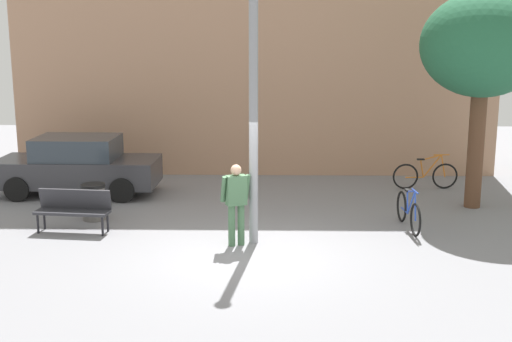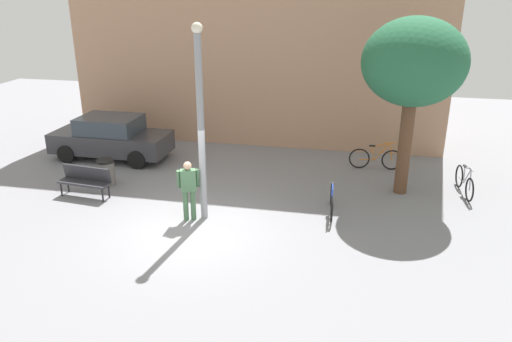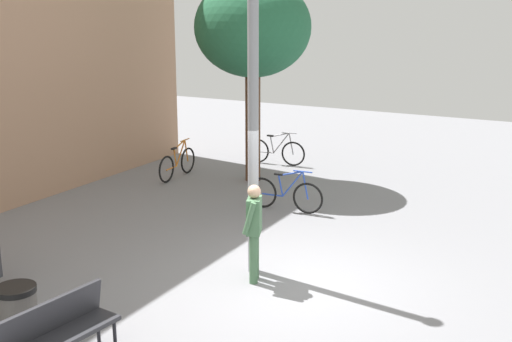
% 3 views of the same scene
% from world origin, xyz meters
% --- Properties ---
extents(ground_plane, '(36.00, 36.00, 0.00)m').
position_xyz_m(ground_plane, '(0.00, 0.00, 0.00)').
color(ground_plane, gray).
extents(building_facade, '(14.36, 2.00, 8.94)m').
position_xyz_m(building_facade, '(0.00, 8.29, 4.47)').
color(building_facade, tan).
rests_on(building_facade, ground_plane).
extents(lamppost, '(0.28, 0.28, 5.16)m').
position_xyz_m(lamppost, '(0.12, 0.78, 2.76)').
color(lamppost, gray).
rests_on(lamppost, ground_plane).
extents(person_by_lamppost, '(0.63, 0.44, 1.67)m').
position_xyz_m(person_by_lamppost, '(-0.23, 0.57, 0.97)').
color(person_by_lamppost, '#47704C').
rests_on(person_by_lamppost, ground_plane).
extents(park_bench, '(1.64, 0.64, 0.92)m').
position_xyz_m(park_bench, '(-3.79, 1.46, 0.55)').
color(park_bench, '#2D2D33').
rests_on(park_bench, ground_plane).
extents(plaza_tree, '(2.93, 2.93, 5.20)m').
position_xyz_m(plaza_tree, '(5.45, 3.70, 3.90)').
color(plaza_tree, brown).
rests_on(plaza_tree, ground_plane).
extents(bicycle_blue, '(0.18, 1.81, 0.97)m').
position_xyz_m(bicycle_blue, '(3.49, 1.80, 0.38)').
color(bicycle_blue, black).
rests_on(bicycle_blue, ground_plane).
extents(bicycle_orange, '(1.81, 0.17, 0.97)m').
position_xyz_m(bicycle_orange, '(4.73, 5.60, 0.38)').
color(bicycle_orange, black).
rests_on(bicycle_orange, ground_plane).
extents(parked_car_charcoal, '(4.23, 1.87, 1.55)m').
position_xyz_m(parked_car_charcoal, '(-4.63, 4.79, 0.77)').
color(parked_car_charcoal, '#38383D').
rests_on(parked_car_charcoal, ground_plane).
extents(trash_bin, '(0.55, 0.55, 0.84)m').
position_xyz_m(trash_bin, '(-3.60, 2.39, 0.42)').
color(trash_bin, '#66605B').
rests_on(trash_bin, ground_plane).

